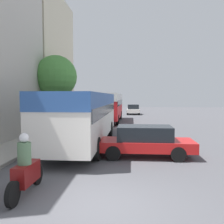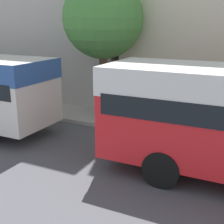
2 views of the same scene
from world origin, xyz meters
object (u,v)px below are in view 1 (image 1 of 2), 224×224
object	(u,v)px
bus_lead	(85,111)
bus_following	(108,104)
motorcycle_behind_lead	(26,170)
car_crossing	(144,141)
car_far_curb	(133,109)

from	to	relation	value
bus_lead	bus_following	distance (m)	13.13
motorcycle_behind_lead	bus_lead	bearing A→B (deg)	87.89
motorcycle_behind_lead	car_crossing	size ratio (longest dim) A/B	0.51
bus_lead	car_far_curb	world-z (taller)	bus_lead
motorcycle_behind_lead	car_far_curb	world-z (taller)	motorcycle_behind_lead
bus_lead	motorcycle_behind_lead	size ratio (longest dim) A/B	4.75
car_crossing	car_far_curb	bearing A→B (deg)	0.85
car_crossing	motorcycle_behind_lead	bearing A→B (deg)	143.52
motorcycle_behind_lead	car_crossing	bearing A→B (deg)	53.52
car_far_curb	motorcycle_behind_lead	bearing A→B (deg)	-95.44
motorcycle_behind_lead	bus_following	bearing A→B (deg)	89.10
bus_lead	car_far_curb	size ratio (longest dim) A/B	2.70
bus_following	car_far_curb	xyz separation A→B (m)	(2.73, 11.75, -1.19)
bus_lead	motorcycle_behind_lead	distance (m)	7.23
motorcycle_behind_lead	car_crossing	world-z (taller)	motorcycle_behind_lead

